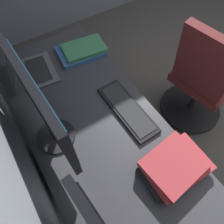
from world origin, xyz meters
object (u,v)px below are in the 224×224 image
at_px(monitor_primary, 42,109).
at_px(book_stack_far, 173,167).
at_px(laptop_leftmost, 28,69).
at_px(drawer_pedestal, 101,162).
at_px(keyboard_main, 127,109).
at_px(book_stack_near, 82,50).
at_px(office_chair, 201,84).

height_order(monitor_primary, book_stack_far, monitor_primary).
distance_m(laptop_leftmost, book_stack_far, 1.01).
height_order(drawer_pedestal, keyboard_main, keyboard_main).
bearing_deg(drawer_pedestal, keyboard_main, -75.68).
xyz_separation_m(laptop_leftmost, book_stack_near, (-0.01, -0.37, -0.02)).
relative_size(drawer_pedestal, keyboard_main, 1.64).
xyz_separation_m(laptop_leftmost, book_stack_far, (-0.94, -0.35, -0.00)).
bearing_deg(monitor_primary, drawer_pedestal, -125.08).
distance_m(monitor_primary, book_stack_far, 0.64).
bearing_deg(keyboard_main, drawer_pedestal, 104.32).
bearing_deg(book_stack_far, monitor_primary, 40.60).
relative_size(monitor_primary, office_chair, 0.56).
height_order(keyboard_main, book_stack_near, book_stack_near).
relative_size(keyboard_main, book_stack_near, 1.29).
distance_m(book_stack_near, book_stack_far, 0.94).
xyz_separation_m(keyboard_main, office_chair, (0.03, -0.74, -0.28)).
distance_m(drawer_pedestal, laptop_leftmost, 0.76).
height_order(drawer_pedestal, office_chair, office_chair).
xyz_separation_m(monitor_primary, keyboard_main, (-0.06, -0.41, -0.26)).
bearing_deg(office_chair, monitor_primary, 88.24).
bearing_deg(book_stack_far, book_stack_near, -1.19).
bearing_deg(monitor_primary, office_chair, -91.76).
height_order(book_stack_far, office_chair, office_chair).
distance_m(drawer_pedestal, book_stack_near, 0.77).
height_order(keyboard_main, office_chair, office_chair).
bearing_deg(laptop_leftmost, office_chair, -115.33).
bearing_deg(book_stack_near, keyboard_main, 179.48).
xyz_separation_m(monitor_primary, laptop_leftmost, (0.49, -0.04, -0.22)).
distance_m(drawer_pedestal, book_stack_far, 0.58).
height_order(book_stack_near, office_chair, office_chair).
distance_m(keyboard_main, book_stack_far, 0.39).
height_order(keyboard_main, book_stack_far, book_stack_far).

